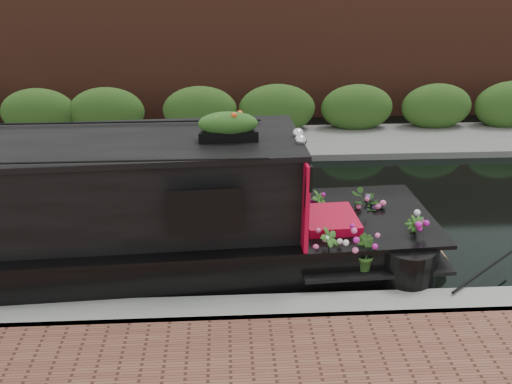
{
  "coord_description": "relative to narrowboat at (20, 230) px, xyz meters",
  "views": [
    {
      "loc": [
        0.85,
        -10.12,
        5.18
      ],
      "look_at": [
        1.37,
        -0.6,
        0.84
      ],
      "focal_mm": 40.0,
      "sensor_mm": 36.0,
      "label": 1
    }
  ],
  "objects": [
    {
      "name": "far_bank_path",
      "position": [
        2.45,
        6.16,
        -0.89
      ],
      "size": [
        40.0,
        2.4,
        0.34
      ],
      "primitive_type": "cube",
      "color": "slate",
      "rests_on": "ground"
    },
    {
      "name": "far_brick_wall",
      "position": [
        2.45,
        9.16,
        -0.89
      ],
      "size": [
        40.0,
        1.0,
        8.0
      ],
      "primitive_type": "cube",
      "color": "#5A2C1E",
      "rests_on": "ground"
    },
    {
      "name": "rope_fender",
      "position": [
        6.79,
        -0.0,
        -0.73
      ],
      "size": [
        0.32,
        0.44,
        0.32
      ],
      "primitive_type": "cylinder",
      "rotation": [
        1.57,
        0.0,
        0.0
      ],
      "color": "brown",
      "rests_on": "ground"
    },
    {
      "name": "ground",
      "position": [
        2.45,
        1.96,
        -0.89
      ],
      "size": [
        80.0,
        80.0,
        0.0
      ],
      "primitive_type": "plane",
      "color": "black",
      "rests_on": "ground"
    },
    {
      "name": "far_hedge",
      "position": [
        2.45,
        7.06,
        -0.89
      ],
      "size": [
        40.0,
        1.1,
        2.8
      ],
      "primitive_type": "cube",
      "color": "#2A4C19",
      "rests_on": "ground"
    },
    {
      "name": "near_bank_coping",
      "position": [
        2.45,
        -1.34,
        -0.89
      ],
      "size": [
        40.0,
        0.6,
        0.5
      ],
      "primitive_type": "cube",
      "color": "gray",
      "rests_on": "ground"
    },
    {
      "name": "narrowboat",
      "position": [
        0.0,
        0.0,
        0.0
      ],
      "size": [
        12.9,
        2.9,
        3.01
      ],
      "rotation": [
        0.0,
        0.0,
        0.05
      ],
      "color": "black",
      "rests_on": "ground"
    }
  ]
}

